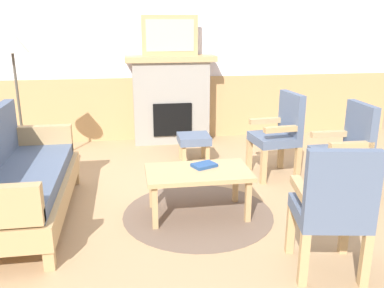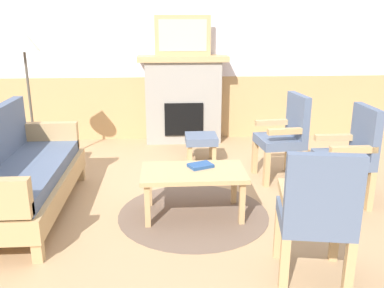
# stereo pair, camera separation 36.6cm
# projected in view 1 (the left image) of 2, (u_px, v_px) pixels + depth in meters

# --- Properties ---
(ground_plane) EXTENTS (14.00, 14.00, 0.00)m
(ground_plane) POSITION_uv_depth(u_px,v_px,m) (198.00, 208.00, 4.03)
(ground_plane) COLOR tan
(wall_back) EXTENTS (7.20, 0.14, 2.70)m
(wall_back) POSITION_uv_depth(u_px,v_px,m) (168.00, 52.00, 6.11)
(wall_back) COLOR white
(wall_back) RESTS_ON ground_plane
(fireplace) EXTENTS (1.30, 0.44, 1.28)m
(fireplace) POSITION_uv_depth(u_px,v_px,m) (171.00, 99.00, 6.06)
(fireplace) COLOR gray
(fireplace) RESTS_ON ground_plane
(framed_picture) EXTENTS (0.80, 0.04, 0.56)m
(framed_picture) POSITION_uv_depth(u_px,v_px,m) (170.00, 35.00, 5.80)
(framed_picture) COLOR tan
(framed_picture) RESTS_ON fireplace
(couch) EXTENTS (0.70, 1.80, 0.98)m
(couch) POSITION_uv_depth(u_px,v_px,m) (21.00, 180.00, 3.67)
(couch) COLOR tan
(couch) RESTS_ON ground_plane
(coffee_table) EXTENTS (0.96, 0.56, 0.44)m
(coffee_table) POSITION_uv_depth(u_px,v_px,m) (198.00, 176.00, 3.79)
(coffee_table) COLOR tan
(coffee_table) RESTS_ON ground_plane
(round_rug) EXTENTS (1.42, 1.42, 0.01)m
(round_rug) POSITION_uv_depth(u_px,v_px,m) (198.00, 213.00, 3.90)
(round_rug) COLOR brown
(round_rug) RESTS_ON ground_plane
(book_on_table) EXTENTS (0.26, 0.23, 0.03)m
(book_on_table) POSITION_uv_depth(u_px,v_px,m) (204.00, 165.00, 3.87)
(book_on_table) COLOR navy
(book_on_table) RESTS_ON coffee_table
(footstool) EXTENTS (0.40, 0.40, 0.36)m
(footstool) POSITION_uv_depth(u_px,v_px,m) (194.00, 141.00, 5.27)
(footstool) COLOR tan
(footstool) RESTS_ON ground_plane
(armchair_near_fireplace) EXTENTS (0.48, 0.48, 0.98)m
(armchair_near_fireplace) POSITION_uv_depth(u_px,v_px,m) (347.00, 147.00, 4.15)
(armchair_near_fireplace) COLOR tan
(armchair_near_fireplace) RESTS_ON ground_plane
(armchair_by_window_left) EXTENTS (0.53, 0.53, 0.98)m
(armchair_by_window_left) POSITION_uv_depth(u_px,v_px,m) (280.00, 131.00, 4.74)
(armchair_by_window_left) COLOR tan
(armchair_by_window_left) RESTS_ON ground_plane
(armchair_front_left) EXTENTS (0.56, 0.56, 0.98)m
(armchair_front_left) POSITION_uv_depth(u_px,v_px,m) (333.00, 205.00, 2.83)
(armchair_front_left) COLOR tan
(armchair_front_left) RESTS_ON ground_plane
(floor_lamp_by_couch) EXTENTS (0.36, 0.36, 1.68)m
(floor_lamp_by_couch) POSITION_uv_depth(u_px,v_px,m) (12.00, 50.00, 4.50)
(floor_lamp_by_couch) COLOR #332D28
(floor_lamp_by_couch) RESTS_ON ground_plane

